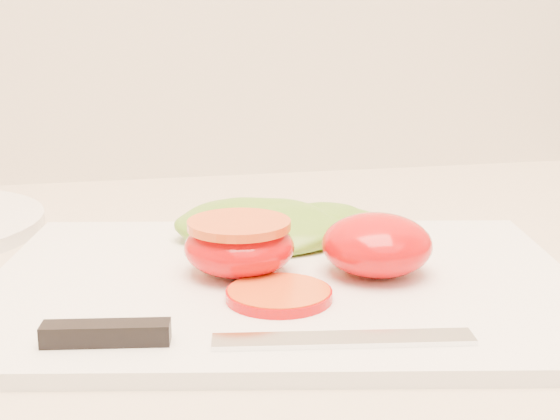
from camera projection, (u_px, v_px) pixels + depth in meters
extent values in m
cube|color=white|center=(283.00, 284.00, 0.54)|extent=(0.45, 0.36, 0.01)
ellipsoid|color=#D90200|center=(377.00, 245.00, 0.54)|extent=(0.08, 0.08, 0.04)
ellipsoid|color=#D90200|center=(239.00, 247.00, 0.54)|extent=(0.08, 0.08, 0.04)
cylinder|color=#DE4418|center=(239.00, 225.00, 0.53)|extent=(0.07, 0.07, 0.01)
cylinder|color=#D05217|center=(279.00, 295.00, 0.49)|extent=(0.07, 0.07, 0.01)
ellipsoid|color=olive|center=(260.00, 226.00, 0.61)|extent=(0.16, 0.13, 0.03)
ellipsoid|color=olive|center=(323.00, 226.00, 0.62)|extent=(0.11, 0.09, 0.02)
cube|color=silver|center=(344.00, 339.00, 0.43)|extent=(0.15, 0.04, 0.00)
cube|color=black|center=(106.00, 333.00, 0.43)|extent=(0.07, 0.03, 0.01)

